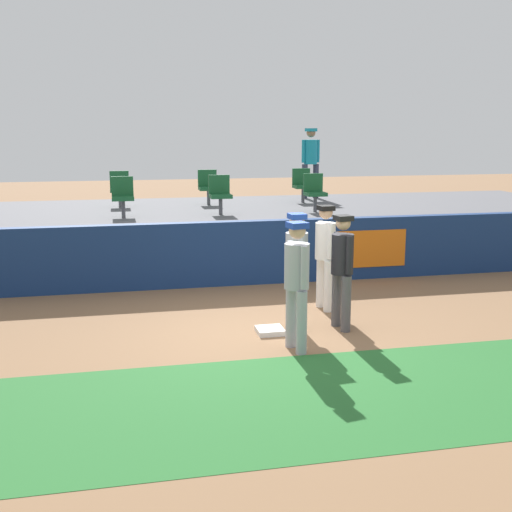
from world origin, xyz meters
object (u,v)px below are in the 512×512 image
Objects in this scene: player_fielder_home at (325,250)px; player_coach_visitor at (297,277)px; player_umpire at (342,264)px; seat_back_right at (302,183)px; first_base at (270,331)px; player_runner_visitor at (297,263)px; seat_back_center at (208,185)px; seat_front_center at (220,192)px; seat_front_right at (314,190)px; spectator_hooded at (311,158)px; seat_back_left at (120,187)px; seat_front_left at (123,195)px.

player_coach_visitor is at bearing -33.98° from player_fielder_home.
player_coach_visitor reaches higher than player_umpire.
first_base is at bearing -110.26° from seat_back_right.
player_runner_visitor is at bearing 153.29° from player_coach_visitor.
seat_back_center is at bearing 90.17° from first_base.
player_runner_visitor is at bearing -84.04° from seat_front_center.
seat_back_center reaches higher than player_runner_visitor.
player_umpire is at bearing -76.05° from seat_front_center.
player_fielder_home is at bearing 42.18° from first_base.
seat_front_right is (2.11, 4.59, 1.65)m from first_base.
spectator_hooded is at bearing 68.74° from first_base.
seat_back_left is 1.00× the size of seat_front_center.
first_base is at bearing -98.37° from player_umpire.
player_coach_visitor is (-0.27, -0.96, 0.01)m from player_runner_visitor.
seat_back_left is at bearing 91.57° from seat_front_left.
player_runner_visitor is 6.29m from seat_back_center.
first_base is 6.93m from seat_back_left.
seat_front_right is 0.46× the size of spectator_hooded.
player_runner_visitor is at bearing -111.30° from player_umpire.
seat_front_left is at bearing 20.62° from spectator_hooded.
seat_front_left is at bearing -155.00° from player_runner_visitor.
first_base is at bearing -53.21° from player_fielder_home.
player_coach_visitor is 2.16× the size of seat_back_center.
seat_front_center is 2.05m from seat_front_left.
seat_front_left is (-2.05, -0.00, -0.00)m from seat_front_center.
seat_front_right is at bearing 159.69° from player_umpire.
seat_back_right is at bearing -0.00° from seat_back_center.
seat_back_right is 1.00× the size of seat_front_left.
seat_front_left is at bearing -142.04° from player_fielder_home.
first_base is at bearing -114.71° from seat_front_right.
spectator_hooded reaches higher than player_umpire.
seat_front_center is 4.00m from spectator_hooded.
seat_front_right reaches higher than player_coach_visitor.
seat_front_center is at bearing -174.25° from player_umpire.
player_runner_visitor is 2.14× the size of seat_front_left.
spectator_hooded is at bearing 29.02° from seat_front_left.
player_runner_visitor is at bearing -44.43° from player_fielder_home.
seat_back_right reaches higher than player_coach_visitor.
player_coach_visitor is at bearing -88.42° from seat_back_center.
player_runner_visitor reaches higher than player_fielder_home.
player_umpire is at bearing 119.23° from player_coach_visitor.
player_umpire is at bearing -102.10° from seat_front_right.
player_fielder_home is at bearing -102.15° from seat_back_right.
seat_back_left is at bearing 108.34° from first_base.
player_coach_visitor reaches higher than player_fielder_home.
seat_back_right is at bearing 160.89° from player_umpire.
player_umpire is at bearing 68.38° from spectator_hooded.
player_umpire is 0.97× the size of spectator_hooded.
seat_front_left is at bearing -153.38° from player_umpire.
seat_back_left and seat_back_center have the same top height.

